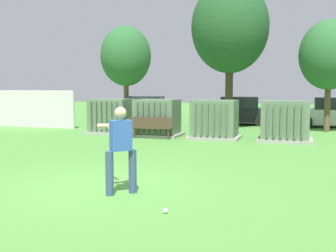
% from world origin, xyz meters
% --- Properties ---
extents(ground_plane, '(96.00, 96.00, 0.00)m').
position_xyz_m(ground_plane, '(0.00, 0.00, 0.00)').
color(ground_plane, '#51933D').
extents(fence_panel, '(4.80, 0.12, 2.00)m').
position_xyz_m(fence_panel, '(-9.68, 10.50, 1.00)').
color(fence_panel, silver).
rests_on(fence_panel, ground).
extents(transformer_west, '(2.10, 1.70, 1.62)m').
position_xyz_m(transformer_west, '(-4.47, 9.16, 0.79)').
color(transformer_west, '#9E9B93').
rests_on(transformer_west, ground).
extents(transformer_mid_west, '(2.10, 1.70, 1.62)m').
position_xyz_m(transformer_mid_west, '(-2.08, 8.88, 0.79)').
color(transformer_mid_west, '#9E9B93').
rests_on(transformer_mid_west, ground).
extents(transformer_mid_east, '(2.10, 1.70, 1.62)m').
position_xyz_m(transformer_mid_east, '(0.52, 8.76, 0.79)').
color(transformer_mid_east, '#9E9B93').
rests_on(transformer_mid_east, ground).
extents(transformer_east, '(2.10, 1.70, 1.62)m').
position_xyz_m(transformer_east, '(3.35, 8.84, 0.79)').
color(transformer_east, '#9E9B93').
rests_on(transformer_east, ground).
extents(park_bench, '(1.80, 0.42, 0.92)m').
position_xyz_m(park_bench, '(-1.99, 7.92, 0.54)').
color(park_bench, '#4C3828').
rests_on(park_bench, ground).
extents(batter, '(1.30, 1.34, 1.74)m').
position_xyz_m(batter, '(0.53, -0.40, 0.98)').
color(batter, '#384C75').
rests_on(batter, ground).
extents(sports_ball, '(0.09, 0.09, 0.09)m').
position_xyz_m(sports_ball, '(1.79, -1.33, 0.04)').
color(sports_ball, white).
rests_on(sports_ball, ground).
extents(tree_left, '(3.10, 3.10, 5.93)m').
position_xyz_m(tree_left, '(-6.39, 15.07, 4.07)').
color(tree_left, brown).
rests_on(tree_left, ground).
extents(tree_center_left, '(3.99, 3.99, 7.63)m').
position_xyz_m(tree_center_left, '(0.32, 13.30, 5.23)').
color(tree_center_left, '#4C3828').
rests_on(tree_center_left, ground).
extents(tree_center_right, '(2.81, 2.81, 5.38)m').
position_xyz_m(tree_center_right, '(5.13, 13.14, 3.69)').
color(tree_center_right, brown).
rests_on(tree_center_right, ground).
extents(parked_car_leftmost, '(4.37, 2.30, 1.62)m').
position_xyz_m(parked_car_leftmost, '(-5.42, 15.61, 0.75)').
color(parked_car_leftmost, '#B2B2B7').
rests_on(parked_car_leftmost, ground).
extents(parked_car_left_of_center, '(4.35, 2.24, 1.62)m').
position_xyz_m(parked_car_left_of_center, '(0.42, 15.74, 0.75)').
color(parked_car_left_of_center, black).
rests_on(parked_car_left_of_center, ground).
extents(parked_car_right_of_center, '(4.21, 1.94, 1.62)m').
position_xyz_m(parked_car_right_of_center, '(5.55, 15.67, 0.75)').
color(parked_car_right_of_center, silver).
rests_on(parked_car_right_of_center, ground).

